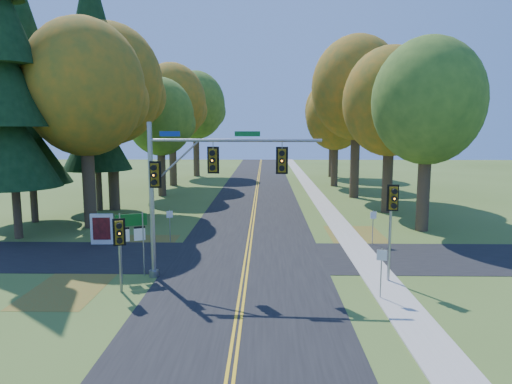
{
  "coord_description": "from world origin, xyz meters",
  "views": [
    {
      "loc": [
        0.95,
        -21.61,
        6.79
      ],
      "look_at": [
        0.42,
        4.3,
        3.2
      ],
      "focal_mm": 32.0,
      "sensor_mm": 36.0,
      "label": 1
    }
  ],
  "objects_px": {
    "east_signal_pole": "(392,209)",
    "info_kiosk": "(102,229)",
    "traffic_mast": "(193,179)",
    "route_sign_cluster": "(132,232)"
  },
  "relations": [
    {
      "from": "route_sign_cluster",
      "to": "info_kiosk",
      "type": "xyz_separation_m",
      "value": [
        -3.53,
        5.88,
        -1.22
      ]
    },
    {
      "from": "traffic_mast",
      "to": "info_kiosk",
      "type": "bearing_deg",
      "value": 139.89
    },
    {
      "from": "traffic_mast",
      "to": "info_kiosk",
      "type": "xyz_separation_m",
      "value": [
        -6.42,
        6.02,
        -3.66
      ]
    },
    {
      "from": "east_signal_pole",
      "to": "route_sign_cluster",
      "type": "bearing_deg",
      "value": 177.67
    },
    {
      "from": "info_kiosk",
      "to": "route_sign_cluster",
      "type": "bearing_deg",
      "value": -61.59
    },
    {
      "from": "traffic_mast",
      "to": "east_signal_pole",
      "type": "height_order",
      "value": "traffic_mast"
    },
    {
      "from": "route_sign_cluster",
      "to": "info_kiosk",
      "type": "height_order",
      "value": "route_sign_cluster"
    },
    {
      "from": "east_signal_pole",
      "to": "info_kiosk",
      "type": "relative_size",
      "value": 2.4
    },
    {
      "from": "east_signal_pole",
      "to": "info_kiosk",
      "type": "distance_m",
      "value": 16.7
    },
    {
      "from": "traffic_mast",
      "to": "east_signal_pole",
      "type": "relative_size",
      "value": 1.77
    }
  ]
}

